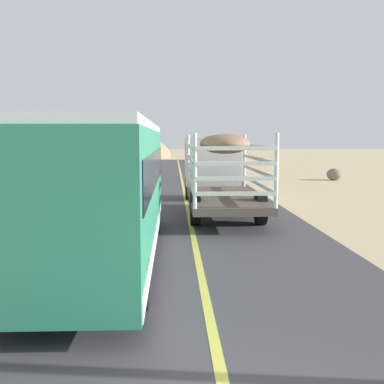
{
  "coord_description": "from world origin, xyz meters",
  "views": [
    {
      "loc": [
        -0.57,
        -3.61,
        2.89
      ],
      "look_at": [
        0.0,
        10.98,
        1.23
      ],
      "focal_mm": 44.33,
      "sensor_mm": 36.0,
      "label": 1
    }
  ],
  "objects_px": {
    "livestock_truck": "(216,164)",
    "boulder_near_shoulder": "(334,174)",
    "bus": "(101,188)",
    "boulder_mid_field": "(51,175)"
  },
  "relations": [
    {
      "from": "livestock_truck",
      "to": "bus",
      "type": "xyz_separation_m",
      "value": [
        -3.49,
        -9.01,
        -0.04
      ]
    },
    {
      "from": "livestock_truck",
      "to": "boulder_near_shoulder",
      "type": "bearing_deg",
      "value": 52.74
    },
    {
      "from": "bus",
      "to": "boulder_near_shoulder",
      "type": "bearing_deg",
      "value": 58.95
    },
    {
      "from": "boulder_near_shoulder",
      "to": "boulder_mid_field",
      "type": "distance_m",
      "value": 20.1
    },
    {
      "from": "livestock_truck",
      "to": "bus",
      "type": "height_order",
      "value": "bus"
    },
    {
      "from": "livestock_truck",
      "to": "boulder_near_shoulder",
      "type": "distance_m",
      "value": 15.42
    },
    {
      "from": "livestock_truck",
      "to": "boulder_near_shoulder",
      "type": "xyz_separation_m",
      "value": [
        9.3,
        12.22,
        -1.39
      ]
    },
    {
      "from": "bus",
      "to": "boulder_mid_field",
      "type": "bearing_deg",
      "value": 107.08
    },
    {
      "from": "bus",
      "to": "boulder_near_shoulder",
      "type": "xyz_separation_m",
      "value": [
        12.79,
        21.23,
        -1.34
      ]
    },
    {
      "from": "livestock_truck",
      "to": "bus",
      "type": "relative_size",
      "value": 0.97
    }
  ]
}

